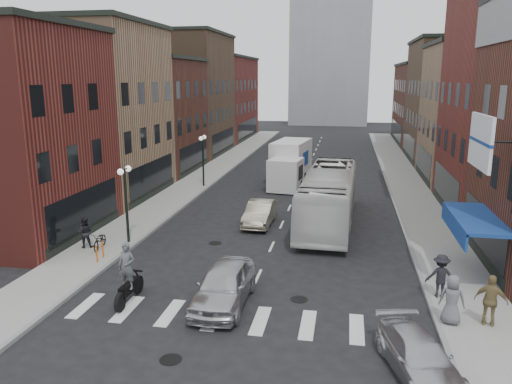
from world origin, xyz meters
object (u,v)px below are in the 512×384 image
sedan_left_far (260,213)px  ped_right_b (491,301)px  streetlamp_near (126,190)px  parked_bicycle (100,240)px  ped_left_solo (85,232)px  transit_bus (329,197)px  bike_rack (100,252)px  box_truck (290,164)px  ped_right_a (441,276)px  motorcycle_rider (128,275)px  streetlamp_far (203,151)px  sedan_left_near (224,285)px  ped_right_c (452,299)px  billboard_sign (483,143)px  curb_car (419,357)px

sedan_left_far → ped_right_b: 14.87m
streetlamp_near → ped_right_b: streetlamp_near is taller
parked_bicycle → ped_left_solo: ped_left_solo is taller
transit_bus → sedan_left_far: 4.18m
bike_rack → box_truck: size_ratio=0.10×
ped_left_solo → ped_right_a: size_ratio=0.91×
streetlamp_near → motorcycle_rider: streetlamp_near is taller
streetlamp_near → transit_bus: bearing=29.8°
sedan_left_far → ped_right_b: (9.95, -11.04, 0.38)m
transit_bus → streetlamp_far: bearing=143.0°
sedan_left_far → bike_rack: bearing=-128.8°
streetlamp_near → ped_left_solo: bearing=-146.0°
parked_bicycle → ped_left_solo: (-0.82, 0.06, 0.35)m
sedan_left_near → ped_right_c: (8.20, -0.32, 0.25)m
ped_right_b → box_truck: bearing=-48.5°
billboard_sign → curb_car: billboard_sign is taller
bike_rack → ped_right_a: 15.07m
box_truck → sedan_left_far: 11.62m
motorcycle_rider → billboard_sign: bearing=14.1°
bike_rack → motorcycle_rider: motorcycle_rider is taller
streetlamp_near → box_truck: 17.72m
billboard_sign → ped_right_c: billboard_sign is taller
streetlamp_far → box_truck: bearing=20.4°
streetlamp_far → sedan_left_far: 11.22m
sedan_left_near → ped_left_solo: (-8.36, 4.75, 0.14)m
bike_rack → curb_car: bearing=-26.5°
sedan_left_near → box_truck: bearing=90.8°
sedan_left_far → ped_right_c: bearing=-50.9°
curb_car → parked_bicycle: bearing=134.6°
ped_right_c → transit_bus: bearing=-54.9°
bike_rack → sedan_left_near: bearing=-25.4°
billboard_sign → motorcycle_rider: billboard_sign is taller
sedan_left_far → motorcycle_rider: bearing=-104.6°
bike_rack → streetlamp_far: bearing=89.3°
streetlamp_far → ped_right_c: (14.80, -20.26, -1.87)m
sedan_left_far → ped_right_c: 14.11m
billboard_sign → parked_bicycle: 17.96m
transit_bus → ped_right_b: 13.39m
streetlamp_near → curb_car: (13.33, -9.45, -2.33)m
sedan_left_near → ped_right_a: 8.42m
curb_car → ped_right_a: ped_right_a is taller
sedan_left_near → bike_rack: bearing=155.2°
motorcycle_rider → ped_right_b: 13.14m
motorcycle_rider → ped_left_solo: (-4.70, 5.27, -0.20)m
sedan_left_far → streetlamp_near: bearing=-140.4°
bike_rack → parked_bicycle: parked_bicycle is taller
ped_right_a → parked_bicycle: bearing=-9.4°
sedan_left_far → ped_right_c: size_ratio=2.36×
billboard_sign → sedan_left_far: billboard_sign is taller
transit_bus → parked_bicycle: size_ratio=7.19×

